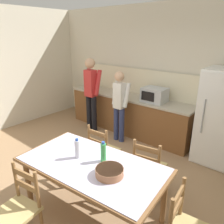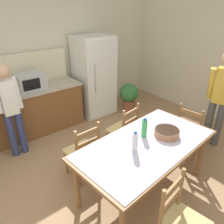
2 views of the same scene
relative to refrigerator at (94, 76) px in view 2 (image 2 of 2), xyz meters
The scene contains 15 objects.
ground_plane 2.70m from the refrigerator, 121.34° to the right, with size 8.32×8.32×0.00m, color #9E7A56.
wall_back 1.53m from the refrigerator, 160.53° to the left, with size 6.52×0.12×2.90m, color beige.
refrigerator is the anchor object (origin of this frame).
microwave 1.40m from the refrigerator, behind, with size 0.50×0.39×0.30m.
dining_table 2.55m from the refrigerator, 109.85° to the right, with size 1.92×1.13×0.77m.
bottle_near_centre 2.65m from the refrigerator, 114.35° to the right, with size 0.07×0.07×0.27m.
bottle_off_centre 2.40m from the refrigerator, 109.07° to the right, with size 0.07×0.07×0.27m.
serving_bowl 2.50m from the refrigerator, 102.43° to the right, with size 0.32×0.32×0.09m.
chair_side_far_left 2.18m from the refrigerator, 129.03° to the right, with size 0.44×0.42×0.91m.
chair_side_near_left 3.45m from the refrigerator, 110.68° to the right, with size 0.48×0.46×0.91m.
chair_head_end 2.35m from the refrigerator, 81.49° to the right, with size 0.45×0.46×0.91m.
chair_side_far_right 1.72m from the refrigerator, 108.12° to the right, with size 0.48×0.47×0.91m.
person_at_counter 1.99m from the refrigerator, 165.42° to the right, with size 0.39×0.27×1.55m.
person_by_table 2.54m from the refrigerator, 69.34° to the right, with size 0.35×0.46×1.67m.
potted_plant 0.92m from the refrigerator, 33.01° to the right, with size 0.44×0.44×0.67m.
Camera 2 is at (-1.26, -1.69, 2.33)m, focal length 35.00 mm.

